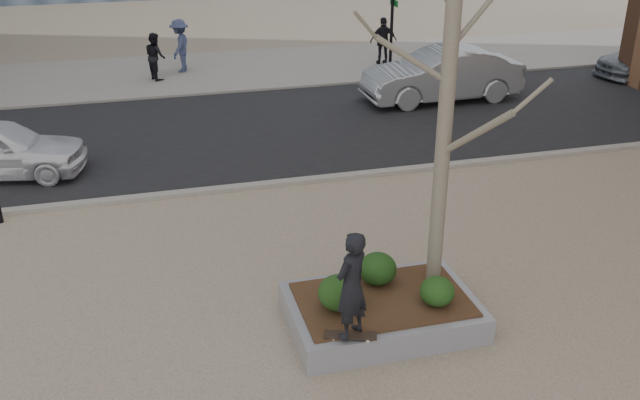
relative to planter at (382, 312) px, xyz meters
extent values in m
plane|color=gray|center=(-1.00, 0.00, -0.23)|extent=(120.00, 120.00, 0.00)
cube|color=black|center=(-1.00, 10.00, -0.21)|extent=(60.00, 8.00, 0.02)
cube|color=gray|center=(-1.00, 17.00, -0.21)|extent=(60.00, 6.00, 0.02)
cube|color=gray|center=(0.00, 0.00, 0.00)|extent=(3.00, 2.00, 0.45)
cube|color=#382314|center=(0.00, 0.00, 0.25)|extent=(2.70, 1.70, 0.04)
ellipsoid|color=#123711|center=(-0.76, -0.08, 0.54)|extent=(0.66, 0.66, 0.56)
ellipsoid|color=#123811|center=(0.08, 0.48, 0.53)|extent=(0.63, 0.63, 0.54)
ellipsoid|color=#153E13|center=(0.77, -0.37, 0.50)|extent=(0.55, 0.55, 0.47)
imported|color=black|center=(-0.81, -0.85, 1.14)|extent=(0.73, 0.68, 1.68)
imported|color=#909398|center=(6.02, 11.33, 0.63)|extent=(5.07, 1.86, 1.66)
imported|color=black|center=(-2.63, 16.32, 0.62)|extent=(0.86, 0.96, 1.64)
imported|color=#374063|center=(-1.68, 17.17, 0.75)|extent=(1.11, 1.40, 1.90)
imported|color=black|center=(5.84, 16.31, 0.68)|extent=(1.06, 0.50, 1.76)
camera|label=1|loc=(-3.50, -9.12, 6.49)|focal=40.00mm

